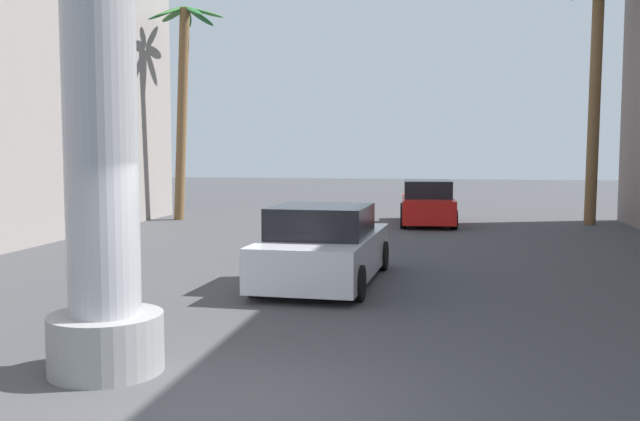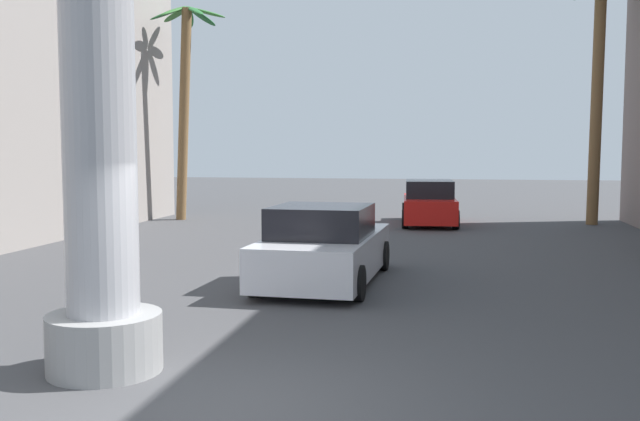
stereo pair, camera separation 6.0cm
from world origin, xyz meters
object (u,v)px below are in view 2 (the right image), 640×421
at_px(car_lead, 324,248).
at_px(palm_tree_far_left, 185,86).
at_px(car_far, 429,203).
at_px(palm_tree_far_right, 596,71).

xyz_separation_m(car_lead, palm_tree_far_left, (-7.38, 11.56, 4.30)).
bearing_deg(car_far, palm_tree_far_right, 10.54).
relative_size(car_lead, palm_tree_far_left, 0.60).
bearing_deg(palm_tree_far_right, car_lead, -119.91).
distance_m(car_lead, palm_tree_far_left, 14.37).
distance_m(car_far, palm_tree_far_left, 9.98).
bearing_deg(palm_tree_far_right, palm_tree_far_left, -175.46).
relative_size(palm_tree_far_left, palm_tree_far_right, 0.91).
height_order(car_lead, palm_tree_far_right, palm_tree_far_right).
relative_size(car_lead, car_far, 1.06).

